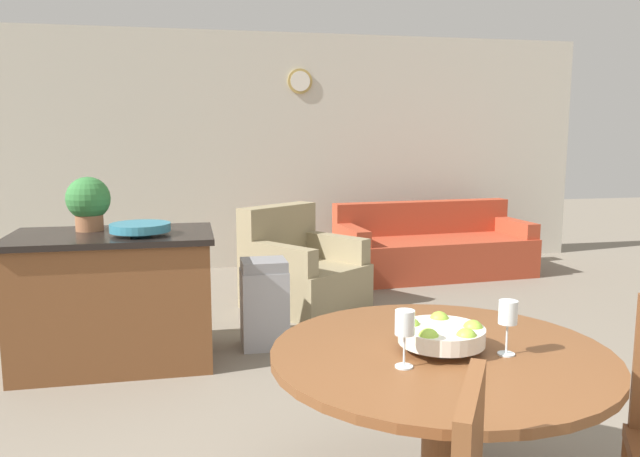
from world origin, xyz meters
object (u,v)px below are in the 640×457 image
kitchen_island (115,298)px  couch (433,250)px  dining_table (440,392)px  wine_glass_left (405,325)px  armchair (301,274)px  potted_plant (88,202)px  wine_glass_right (508,315)px  teal_bowl (140,228)px  trash_bin (264,304)px  fruit_bowl (442,335)px

kitchen_island → couch: bearing=33.8°
dining_table → wine_glass_left: 0.40m
wine_glass_left → armchair: 3.49m
wine_glass_left → kitchen_island: size_ratio=0.16×
potted_plant → couch: 3.93m
wine_glass_right → armchair: wine_glass_right is taller
potted_plant → teal_bowl: bearing=-37.5°
trash_bin → armchair: 1.10m
wine_glass_right → trash_bin: 2.54m
wine_glass_left → wine_glass_right: bearing=5.7°
fruit_bowl → teal_bowl: teal_bowl is taller
dining_table → trash_bin: (-0.40, 2.30, -0.25)m
trash_bin → teal_bowl: bearing=-164.2°
wine_glass_left → potted_plant: (-1.40, 2.47, 0.20)m
couch → wine_glass_left: bearing=-117.3°
wine_glass_right → potted_plant: potted_plant is taller
wine_glass_left → trash_bin: wine_glass_left is taller
wine_glass_left → wine_glass_right: 0.42m
armchair → dining_table: bearing=-126.9°
kitchen_island → couch: size_ratio=0.61×
potted_plant → fruit_bowl: bearing=-55.6°
wine_glass_right → teal_bowl: teal_bowl is taller
fruit_bowl → couch: fruit_bowl is taller
trash_bin → potted_plant: bearing=178.3°
wine_glass_left → couch: size_ratio=0.10×
fruit_bowl → potted_plant: (-1.60, 2.33, 0.29)m
trash_bin → couch: couch is taller
kitchen_island → teal_bowl: teal_bowl is taller
wine_glass_right → trash_bin: size_ratio=0.32×
wine_glass_right → armchair: 3.45m
dining_table → wine_glass_right: size_ratio=6.27×
wine_glass_left → trash_bin: bearing=94.9°
kitchen_island → potted_plant: potted_plant is taller
dining_table → wine_glass_right: (0.22, -0.09, 0.32)m
couch → teal_bowl: bearing=-147.0°
potted_plant → trash_bin: (1.19, -0.03, -0.78)m
dining_table → potted_plant: potted_plant is taller
teal_bowl → potted_plant: bearing=142.5°
wine_glass_left → trash_bin: (-0.21, 2.43, -0.57)m
couch → dining_table: bearing=-115.7°
wine_glass_right → armchair: bearing=92.9°
fruit_bowl → trash_bin: size_ratio=0.50×
wine_glass_left → armchair: size_ratio=0.17×
trash_bin → dining_table: bearing=-80.0°
teal_bowl → couch: (2.95, 2.22, -0.67)m
fruit_bowl → trash_bin: fruit_bowl is taller
wine_glass_right → couch: (1.49, 4.38, -0.62)m
dining_table → potted_plant: bearing=124.4°
trash_bin → couch: 2.90m
dining_table → trash_bin: 2.35m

